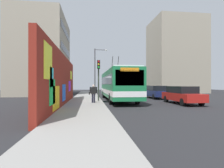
% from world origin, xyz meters
% --- Properties ---
extents(ground_plane, '(80.00, 80.00, 0.00)m').
position_xyz_m(ground_plane, '(0.00, 0.00, 0.00)').
color(ground_plane, '#232326').
extents(sidewalk_slab, '(48.00, 3.20, 0.15)m').
position_xyz_m(sidewalk_slab, '(0.00, 1.60, 0.07)').
color(sidewalk_slab, gray).
rests_on(sidewalk_slab, ground_plane).
extents(graffiti_wall, '(14.67, 0.32, 4.07)m').
position_xyz_m(graffiti_wall, '(-3.69, 3.35, 2.03)').
color(graffiti_wall, maroon).
rests_on(graffiti_wall, ground_plane).
extents(building_far_left, '(12.74, 7.73, 13.12)m').
position_xyz_m(building_far_left, '(13.74, 9.20, 6.56)').
color(building_far_left, '#9E937F').
rests_on(building_far_left, ground_plane).
extents(building_far_right, '(9.20, 9.96, 15.40)m').
position_xyz_m(building_far_right, '(18.00, -17.00, 7.70)').
color(building_far_right, '#9E937F').
rests_on(building_far_right, ground_plane).
extents(city_bus, '(12.19, 2.65, 5.03)m').
position_xyz_m(city_bus, '(1.21, -1.80, 1.81)').
color(city_bus, '#19723F').
rests_on(city_bus, ground_plane).
extents(parked_car_red, '(4.74, 1.82, 1.58)m').
position_xyz_m(parked_car_red, '(-3.01, -7.00, 0.84)').
color(parked_car_red, '#B21E19').
rests_on(parked_car_red, ground_plane).
extents(parked_car_navy, '(4.86, 1.91, 1.58)m').
position_xyz_m(parked_car_navy, '(3.30, -7.00, 0.84)').
color(parked_car_navy, navy).
rests_on(parked_car_navy, ground_plane).
extents(parked_car_dark_gray, '(4.39, 1.78, 1.58)m').
position_xyz_m(parked_car_dark_gray, '(9.11, -7.00, 0.83)').
color(parked_car_dark_gray, '#38383D').
rests_on(parked_car_dark_gray, ground_plane).
extents(parked_car_black, '(4.33, 1.84, 1.58)m').
position_xyz_m(parked_car_black, '(15.37, -7.00, 0.83)').
color(parked_car_black, black).
rests_on(parked_car_black, ground_plane).
extents(pedestrian_at_curb, '(0.22, 0.72, 1.57)m').
position_xyz_m(pedestrian_at_curb, '(-2.39, 0.90, 1.06)').
color(pedestrian_at_curb, '#1E1E2D').
rests_on(pedestrian_at_curb, sidewalk_slab).
extents(traffic_light, '(0.49, 0.28, 3.97)m').
position_xyz_m(traffic_light, '(-0.68, 0.35, 2.83)').
color(traffic_light, '#2D382D').
rests_on(traffic_light, sidewalk_slab).
extents(street_lamp, '(0.44, 1.87, 6.81)m').
position_xyz_m(street_lamp, '(7.97, 0.24, 4.06)').
color(street_lamp, '#4C4C51').
rests_on(street_lamp, sidewalk_slab).
extents(curbside_puddle, '(1.59, 1.59, 0.00)m').
position_xyz_m(curbside_puddle, '(-0.20, -0.60, 0.00)').
color(curbside_puddle, black).
rests_on(curbside_puddle, ground_plane).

